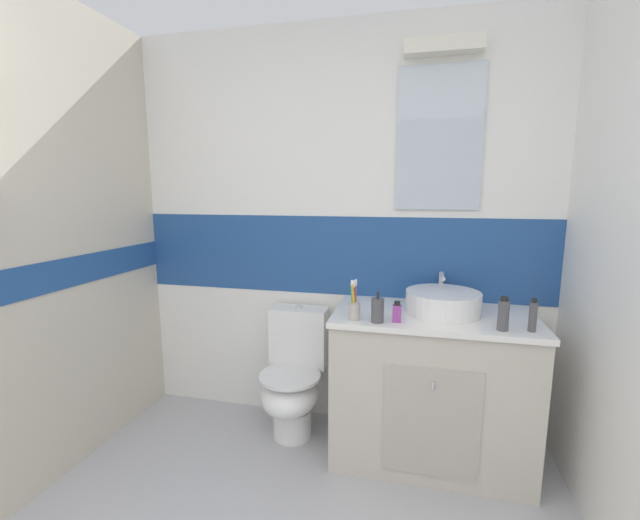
# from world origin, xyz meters

# --- Properties ---
(wall_back_tiled) EXTENTS (3.20, 0.20, 2.50)m
(wall_back_tiled) POSITION_xyz_m (0.01, 2.45, 1.26)
(wall_back_tiled) COLOR white
(wall_back_tiled) RESTS_ON ground_plane
(vanity_cabinet) EXTENTS (1.07, 0.59, 0.85)m
(vanity_cabinet) POSITION_xyz_m (0.60, 2.12, 0.43)
(vanity_cabinet) COLOR beige
(vanity_cabinet) RESTS_ON ground_plane
(sink_basin) EXTENTS (0.40, 0.44, 0.19)m
(sink_basin) POSITION_xyz_m (0.65, 2.13, 0.91)
(sink_basin) COLOR white
(sink_basin) RESTS_ON vanity_cabinet
(toilet) EXTENTS (0.37, 0.50, 0.79)m
(toilet) POSITION_xyz_m (-0.21, 2.16, 0.37)
(toilet) COLOR white
(toilet) RESTS_ON ground_plane
(toothbrush_cup) EXTENTS (0.06, 0.06, 0.21)m
(toothbrush_cup) POSITION_xyz_m (0.20, 1.90, 0.91)
(toothbrush_cup) COLOR #B2ADA3
(toothbrush_cup) RESTS_ON vanity_cabinet
(soap_dispenser) EXTENTS (0.06, 0.06, 0.16)m
(soap_dispenser) POSITION_xyz_m (0.32, 1.89, 0.91)
(soap_dispenser) COLOR #4C4C51
(soap_dispenser) RESTS_ON vanity_cabinet
(deodorant_spray_can) EXTENTS (0.05, 0.05, 0.17)m
(deodorant_spray_can) POSITION_xyz_m (0.91, 1.90, 0.93)
(deodorant_spray_can) COLOR #4C4C51
(deodorant_spray_can) RESTS_ON vanity_cabinet
(toothpaste_tube_upright) EXTENTS (0.04, 0.04, 0.16)m
(toothpaste_tube_upright) POSITION_xyz_m (1.04, 1.92, 0.93)
(toothpaste_tube_upright) COLOR #4C4C51
(toothpaste_tube_upright) RESTS_ON vanity_cabinet
(perfume_flask_small) EXTENTS (0.04, 0.03, 0.11)m
(perfume_flask_small) POSITION_xyz_m (0.41, 1.91, 0.90)
(perfume_flask_small) COLOR #993F99
(perfume_flask_small) RESTS_ON vanity_cabinet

